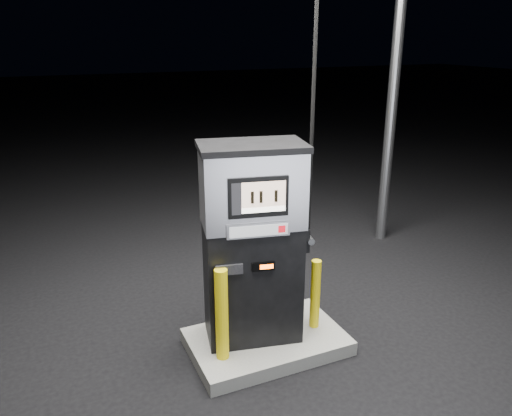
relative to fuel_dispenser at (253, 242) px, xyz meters
name	(u,v)px	position (x,y,z in m)	size (l,w,h in m)	color
ground	(267,348)	(0.12, -0.10, -1.20)	(80.00, 80.00, 0.00)	black
pump_island	(267,342)	(0.12, -0.10, -1.13)	(1.60, 1.00, 0.15)	slate
fuel_dispenser	(253,242)	(0.00, 0.00, 0.00)	(1.18, 0.80, 4.25)	black
bollard_left	(222,315)	(-0.43, -0.25, -0.58)	(0.13, 0.13, 0.95)	yellow
bollard_right	(315,294)	(0.67, -0.13, -0.66)	(0.10, 0.10, 0.78)	yellow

